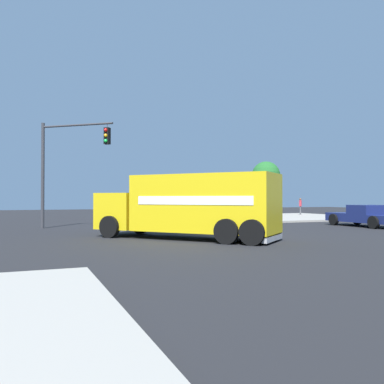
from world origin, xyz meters
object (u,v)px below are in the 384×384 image
Objects in this scene: delivery_truck at (190,205)px; pickup_navy at (365,215)px; pedestrian_near_corner at (300,205)px; traffic_light_primary at (64,158)px; shade_tree_near at (266,176)px.

delivery_truck reaches higher than pickup_navy.
pedestrian_near_corner is at bearing -138.02° from delivery_truck.
traffic_light_primary is at bearing 20.62° from pedestrian_near_corner.
delivery_truck is at bearing 119.59° from traffic_light_primary.
delivery_truck is 25.81m from pedestrian_near_corner.
delivery_truck is at bearing 12.41° from pickup_navy.
pedestrian_near_corner is (-23.88, -8.99, -3.08)m from traffic_light_primary.
shade_tree_near reaches higher than delivery_truck.
pedestrian_near_corner reaches higher than pickup_navy.
pickup_navy is 16.07m from shade_tree_near.
pedestrian_near_corner is 4.63m from shade_tree_near.
pickup_navy is at bearing 80.57° from shade_tree_near.
traffic_light_primary is (4.70, -8.28, 2.70)m from delivery_truck.
traffic_light_primary is 3.75× the size of pedestrian_near_corner.
shade_tree_near is (-2.58, -15.51, 3.35)m from pickup_navy.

